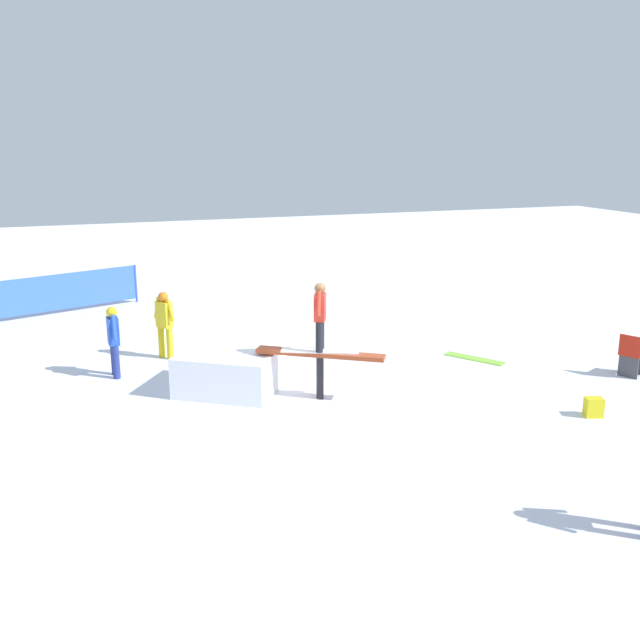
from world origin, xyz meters
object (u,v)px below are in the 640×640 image
main_rider_on_rail (320,319)px  bystander_blue (114,338)px  rail_feature (320,359)px  loose_snowboard_lime (474,359)px  backpack_on_snow (594,407)px  folding_chair (632,356)px  bystander_yellow (164,321)px

main_rider_on_rail → bystander_blue: 4.40m
rail_feature → bystander_blue: size_ratio=1.48×
loose_snowboard_lime → backpack_on_snow: (0.19, -3.58, 0.16)m
main_rider_on_rail → loose_snowboard_lime: 4.44m
bystander_blue → loose_snowboard_lime: (7.51, -1.43, -0.81)m
bystander_blue → folding_chair: bystander_blue is taller
rail_feature → bystander_yellow: 4.23m
loose_snowboard_lime → folding_chair: size_ratio=1.54×
main_rider_on_rail → bystander_yellow: 4.28m
bystander_yellow → folding_chair: size_ratio=1.69×
loose_snowboard_lime → folding_chair: (2.39, -2.04, 0.40)m
loose_snowboard_lime → bystander_blue: bearing=45.8°
backpack_on_snow → bystander_blue: bearing=166.2°
main_rider_on_rail → folding_chair: (6.40, -0.90, -1.12)m
backpack_on_snow → loose_snowboard_lime: bearing=112.3°
loose_snowboard_lime → bystander_yellow: bearing=36.2°
bystander_blue → folding_chair: bearing=67.9°
folding_chair → loose_snowboard_lime: bearing=24.1°
bystander_blue → backpack_on_snow: (7.70, -5.01, -0.65)m
folding_chair → backpack_on_snow: size_ratio=2.59×
bystander_blue → bystander_yellow: 1.47m
main_rider_on_rail → bystander_blue: (-3.50, 2.58, -0.72)m
rail_feature → main_rider_on_rail: main_rider_on_rail is taller
bystander_blue → folding_chair: 10.50m
main_rider_on_rail → bystander_yellow: main_rider_on_rail is taller
rail_feature → bystander_yellow: bystander_yellow is taller
bystander_blue → loose_snowboard_lime: bystander_blue is taller
rail_feature → bystander_yellow: size_ratio=1.45×
bystander_blue → folding_chair: size_ratio=1.66×
main_rider_on_rail → loose_snowboard_lime: (4.01, 1.15, -1.52)m
rail_feature → main_rider_on_rail: bearing=0.0°
bystander_yellow → rail_feature: bearing=179.2°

